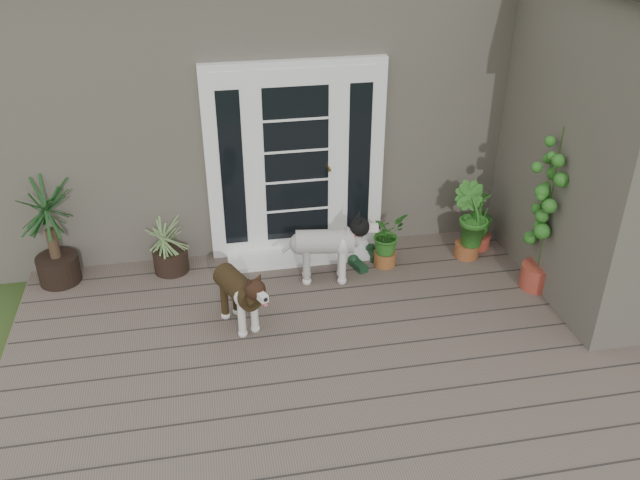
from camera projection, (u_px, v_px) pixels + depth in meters
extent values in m
cube|color=#6B5B4C|center=(360.00, 378.00, 5.86)|extent=(6.20, 4.60, 0.12)
cube|color=#665E54|center=(286.00, 74.00, 8.75)|extent=(7.40, 4.00, 3.10)
cube|color=#665E54|center=(629.00, 148.00, 6.53)|extent=(1.60, 2.40, 3.10)
cube|color=white|center=(296.00, 161.00, 7.15)|extent=(1.90, 0.14, 2.15)
cube|color=white|center=(300.00, 256.00, 7.50)|extent=(1.60, 0.40, 0.05)
imported|color=#1E5A19|center=(386.00, 244.00, 7.25)|extent=(0.58, 0.58, 0.53)
imported|color=#175117|center=(469.00, 230.00, 7.38)|extent=(0.61, 0.61, 0.65)
imported|color=#19571D|center=(478.00, 225.00, 7.60)|extent=(0.48, 0.48, 0.55)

